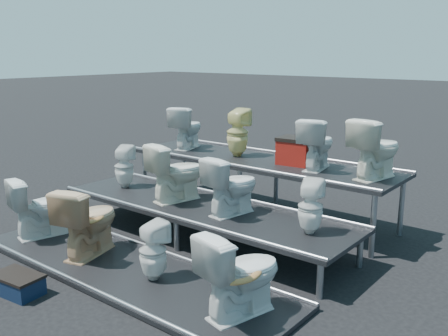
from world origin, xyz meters
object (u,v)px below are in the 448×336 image
Objects in this scene: toilet_4 at (124,167)px; toilet_9 at (238,133)px; step_stool at (18,285)px; toilet_5 at (177,172)px; toilet_2 at (153,251)px; toilet_7 at (311,207)px; toilet_3 at (241,273)px; toilet_11 at (376,148)px; toilet_10 at (317,143)px; toilet_6 at (232,185)px; toilet_0 at (42,207)px; toilet_8 at (187,127)px; toilet_1 at (88,220)px; red_crate at (296,153)px.

toilet_4 is 0.86× the size of toilet_9.
toilet_5 is at bearing 82.17° from step_stool.
toilet_2 is 1.77m from toilet_7.
toilet_3 is 2.72m from toilet_11.
toilet_3 is 3.37m from toilet_9.
toilet_10 is (1.38, 1.30, 0.36)m from toilet_5.
toilet_11 is at bearing 177.53° from toilet_4.
toilet_7 is at bearing -170.22° from toilet_6.
toilet_4 is at bearing 18.00° from toilet_10.
toilet_11 is (0.18, 1.30, 0.48)m from toilet_7.
toilet_6 is 1.00× the size of toilet_9.
toilet_4 is (0.12, 1.30, 0.32)m from toilet_0.
toilet_6 is (2.12, 1.30, 0.37)m from toilet_0.
toilet_10 is at bearing -123.68° from toilet_5.
toilet_0 is 1.80m from toilet_5.
toilet_11 reaches higher than toilet_7.
toilet_1 is at bearing 91.01° from toilet_8.
toilet_7 is at bearing -122.44° from toilet_2.
toilet_2 is 1.37m from toilet_6.
toilet_7 is at bearing -143.76° from toilet_0.
toilet_9 is at bearing -100.99° from toilet_0.
toilet_0 is at bearing 69.92° from toilet_8.
toilet_6 is 1.63m from toilet_9.
toilet_0 is 2.97m from toilet_9.
toilet_10 reaches higher than toilet_2.
toilet_8 is at bearing -79.74° from toilet_0.
toilet_5 reaches higher than red_crate.
toilet_3 is 1.33× the size of toilet_7.
red_crate reaches higher than step_stool.
toilet_3 is at bearing 75.55° from toilet_7.
toilet_0 is at bearing 131.55° from step_stool.
step_stool is (0.97, -3.62, -1.12)m from toilet_8.
toilet_9 is at bearing 163.85° from toilet_8.
toilet_10 is at bearing -17.03° from red_crate.
toilet_11 reaches higher than toilet_6.
toilet_4 is 0.85× the size of toilet_6.
toilet_8 is at bearing -39.26° from toilet_5.
toilet_4 is 1.23× the size of step_stool.
toilet_6 is at bearing -99.09° from red_crate.
toilet_6 is (-1.11, 1.30, 0.36)m from toilet_3.
toilet_5 is 1.69× the size of red_crate.
toilet_9 is at bearing -38.26° from toilet_3.
toilet_7 is (3.21, 1.30, 0.31)m from toilet_0.
step_stool is (-0.08, -3.62, -1.13)m from toilet_9.
toilet_1 is 1.07× the size of toilet_5.
toilet_0 is at bearing 60.89° from toilet_9.
toilet_5 is at bearing 33.33° from toilet_10.
toilet_6 is at bearing -146.54° from toilet_1.
toilet_6 reaches higher than toilet_3.
toilet_2 is 1.27× the size of step_stool.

